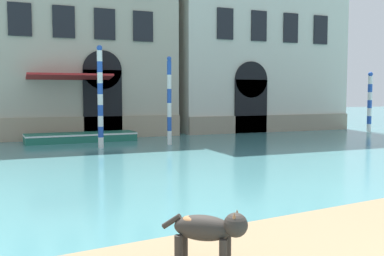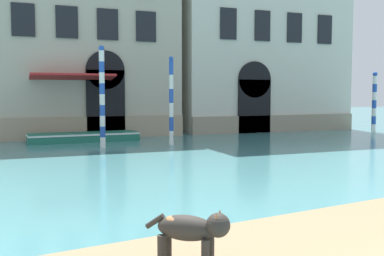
% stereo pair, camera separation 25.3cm
% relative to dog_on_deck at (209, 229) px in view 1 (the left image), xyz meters
% --- Properties ---
extents(palazzo_left, '(10.31, 7.40, 13.36)m').
position_rel_dog_on_deck_xyz_m(palazzo_left, '(1.82, 22.47, 5.68)').
color(palazzo_left, '#B2A893').
rests_on(palazzo_left, ground_plane).
extents(dog_on_deck, '(0.76, 0.65, 0.61)m').
position_rel_dog_on_deck_xyz_m(dog_on_deck, '(0.00, 0.00, 0.00)').
color(dog_on_deck, '#332D28').
rests_on(dog_on_deck, boat_foreground).
extents(boat_moored_near_palazzo, '(5.37, 1.76, 0.43)m').
position_rel_dog_on_deck_xyz_m(boat_moored_near_palazzo, '(1.37, 18.23, -0.75)').
color(boat_moored_near_palazzo, '#1E6651').
rests_on(boat_moored_near_palazzo, ground_plane).
extents(mooring_pole_0, '(0.21, 0.21, 4.05)m').
position_rel_dog_on_deck_xyz_m(mooring_pole_0, '(4.94, 15.32, 1.06)').
color(mooring_pole_0, white).
rests_on(mooring_pole_0, ground_plane).
extents(mooring_pole_1, '(0.24, 0.24, 4.43)m').
position_rel_dog_on_deck_xyz_m(mooring_pole_1, '(1.78, 15.30, 1.26)').
color(mooring_pole_1, white).
rests_on(mooring_pole_1, ground_plane).
extents(mooring_pole_2, '(0.28, 0.28, 3.67)m').
position_rel_dog_on_deck_xyz_m(mooring_pole_2, '(18.60, 17.21, 0.88)').
color(mooring_pole_2, white).
rests_on(mooring_pole_2, ground_plane).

